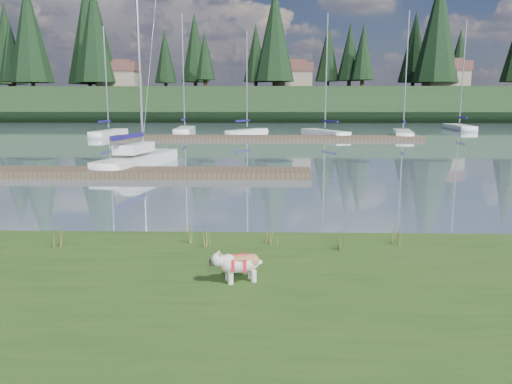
{
  "coord_description": "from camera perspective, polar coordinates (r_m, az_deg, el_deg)",
  "views": [
    {
      "loc": [
        2.27,
        -12.12,
        3.2
      ],
      "look_at": [
        1.96,
        -0.5,
        1.07
      ],
      "focal_mm": 35.0,
      "sensor_mm": 36.0,
      "label": 1
    }
  ],
  "objects": [
    {
      "name": "sailboat_bg_4",
      "position": [
        47.36,
        16.4,
        6.5
      ],
      "size": [
        2.86,
        7.51,
        10.94
      ],
      "rotation": [
        0.0,
        0.0,
        1.37
      ],
      "color": "white",
      "rests_on": "ground"
    },
    {
      "name": "conifer_6",
      "position": [
        84.84,
        20.09,
        17.09
      ],
      "size": [
        7.04,
        7.04,
        17.0
      ],
      "color": "#382619",
      "rests_on": "ridge"
    },
    {
      "name": "weed_1",
      "position": [
        9.91,
        -5.52,
        -4.97
      ],
      "size": [
        0.17,
        0.14,
        0.55
      ],
      "color": "#475B23",
      "rests_on": "bank"
    },
    {
      "name": "bulldog",
      "position": [
        8.02,
        -1.94,
        -8.05
      ],
      "size": [
        0.84,
        0.49,
        0.5
      ],
      "rotation": [
        0.0,
        0.0,
        3.43
      ],
      "color": "silver",
      "rests_on": "bank"
    },
    {
      "name": "weed_3",
      "position": [
        10.62,
        -21.7,
        -4.51
      ],
      "size": [
        0.17,
        0.14,
        0.6
      ],
      "color": "#475B23",
      "rests_on": "bank"
    },
    {
      "name": "weed_2",
      "position": [
        9.84,
        9.64,
        -5.19
      ],
      "size": [
        0.17,
        0.14,
        0.55
      ],
      "color": "#475B23",
      "rests_on": "bank"
    },
    {
      "name": "conifer_5",
      "position": [
        83.45,
        10.69,
        15.46
      ],
      "size": [
        3.96,
        3.96,
        10.35
      ],
      "color": "#382619",
      "rests_on": "ridge"
    },
    {
      "name": "house_2",
      "position": [
        85.83,
        20.89,
        12.47
      ],
      "size": [
        6.3,
        5.3,
        4.65
      ],
      "color": "gray",
      "rests_on": "ridge"
    },
    {
      "name": "sailboat_bg_1",
      "position": [
        51.33,
        -8.07,
        7.08
      ],
      "size": [
        1.99,
        7.78,
        11.51
      ],
      "rotation": [
        0.0,
        0.0,
        1.63
      ],
      "color": "white",
      "rests_on": "ground"
    },
    {
      "name": "dock_far",
      "position": [
        42.23,
        1.17,
        6.25
      ],
      "size": [
        26.0,
        2.2,
        0.3
      ],
      "primitive_type": "cube",
      "color": "#4C3D2C",
      "rests_on": "ground"
    },
    {
      "name": "conifer_2",
      "position": [
        85.27,
        -17.93,
        16.87
      ],
      "size": [
        6.6,
        6.6,
        16.05
      ],
      "color": "#382619",
      "rests_on": "ridge"
    },
    {
      "name": "sailboat_bg_0",
      "position": [
        48.05,
        -16.19,
        6.56
      ],
      "size": [
        1.94,
        6.72,
        9.77
      ],
      "rotation": [
        0.0,
        0.0,
        1.47
      ],
      "color": "white",
      "rests_on": "ground"
    },
    {
      "name": "house_0",
      "position": [
        85.73,
        -15.31,
        12.78
      ],
      "size": [
        6.3,
        5.3,
        4.65
      ],
      "color": "gray",
      "rests_on": "ridge"
    },
    {
      "name": "sailboat_bg_3",
      "position": [
        46.57,
        7.48,
        6.77
      ],
      "size": [
        4.26,
        7.32,
        10.88
      ],
      "rotation": [
        0.0,
        0.0,
        1.98
      ],
      "color": "white",
      "rests_on": "ground"
    },
    {
      "name": "weed_4",
      "position": [
        10.06,
        1.85,
        -5.06
      ],
      "size": [
        0.17,
        0.14,
        0.41
      ],
      "color": "#475B23",
      "rests_on": "bank"
    },
    {
      "name": "ground",
      "position": [
        42.3,
        -1.56,
        6.05
      ],
      "size": [
        200.0,
        200.0,
        0.0
      ],
      "primitive_type": "plane",
      "color": "slate",
      "rests_on": "ground"
    },
    {
      "name": "weed_5",
      "position": [
        10.41,
        15.86,
        -4.61
      ],
      "size": [
        0.17,
        0.14,
        0.54
      ],
      "color": "#475B23",
      "rests_on": "bank"
    },
    {
      "name": "bank",
      "position": [
        7.19,
        -17.62,
        -14.97
      ],
      "size": [
        60.0,
        9.0,
        0.35
      ],
      "primitive_type": "cube",
      "color": "#2C4A18",
      "rests_on": "ground"
    },
    {
      "name": "mud_lip",
      "position": [
        11.21,
        -10.26,
        -5.98
      ],
      "size": [
        60.0,
        0.5,
        0.14
      ],
      "primitive_type": "cube",
      "color": "#33281C",
      "rests_on": "ground"
    },
    {
      "name": "sailboat_main",
      "position": [
        25.75,
        -12.81,
        3.95
      ],
      "size": [
        2.82,
        7.85,
        11.2
      ],
      "rotation": [
        0.0,
        0.0,
        1.4
      ],
      "color": "white",
      "rests_on": "ground"
    },
    {
      "name": "conifer_3",
      "position": [
        85.44,
        -7.01,
        16.05
      ],
      "size": [
        4.84,
        4.84,
        12.25
      ],
      "color": "#382619",
      "rests_on": "ridge"
    },
    {
      "name": "ridge",
      "position": [
        85.16,
        0.0,
        9.92
      ],
      "size": [
        200.0,
        20.0,
        5.0
      ],
      "primitive_type": "cube",
      "color": "black",
      "rests_on": "ground"
    },
    {
      "name": "conifer_1",
      "position": [
        93.6,
        -26.2,
        14.31
      ],
      "size": [
        4.4,
        4.4,
        11.3
      ],
      "color": "#382619",
      "rests_on": "ridge"
    },
    {
      "name": "sailboat_bg_2",
      "position": [
        47.19,
        -0.67,
        6.91
      ],
      "size": [
        4.2,
        5.94,
        9.49
      ],
      "rotation": [
        0.0,
        0.0,
        1.04
      ],
      "color": "white",
      "rests_on": "ground"
    },
    {
      "name": "weed_0",
      "position": [
        10.24,
        -7.63,
        -4.33
      ],
      "size": [
        0.17,
        0.14,
        0.62
      ],
      "color": "#475B23",
      "rests_on": "bank"
    },
    {
      "name": "dock_near",
      "position": [
        22.24,
        -14.87,
        2.17
      ],
      "size": [
        16.0,
        2.0,
        0.3
      ],
      "primitive_type": "cube",
      "color": "#4C3D2C",
      "rests_on": "ground"
    },
    {
      "name": "conifer_4",
      "position": [
        78.75,
        2.15,
        17.6
      ],
      "size": [
        6.16,
        6.16,
        15.1
      ],
      "color": "#382619",
      "rests_on": "ridge"
    },
    {
      "name": "house_1",
      "position": [
        83.31,
        4.2,
        13.19
      ],
      "size": [
        6.3,
        5.3,
        4.65
      ],
      "color": "gray",
      "rests_on": "ridge"
    },
    {
      "name": "sailboat_bg_5",
      "position": [
        60.8,
        22.0,
        6.93
      ],
      "size": [
        2.2,
        8.42,
        11.86
      ],
      "rotation": [
        0.0,
        0.0,
        1.5
      ],
      "color": "white",
      "rests_on": "ground"
    }
  ]
}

